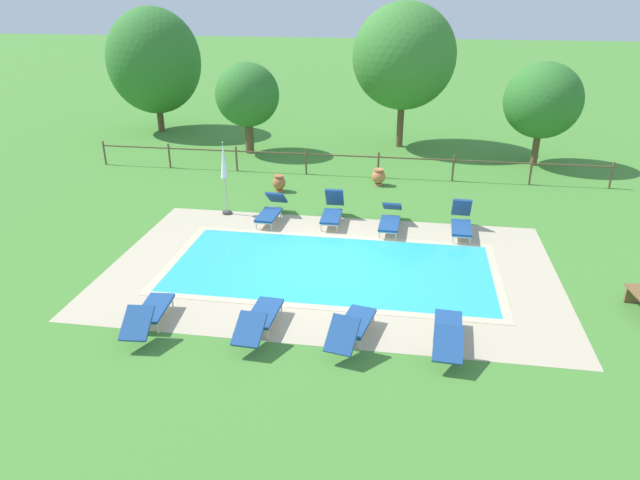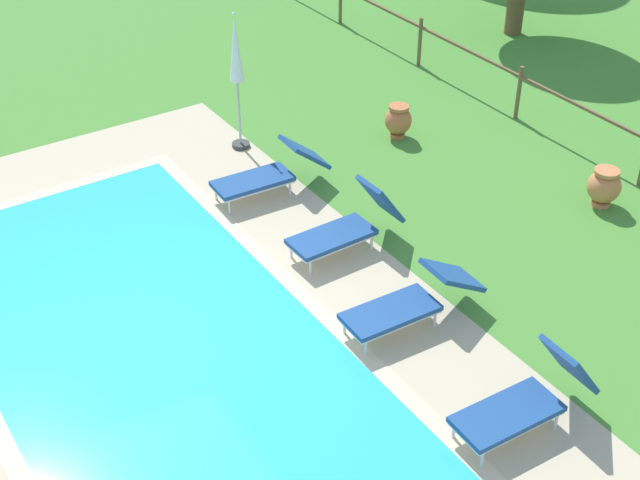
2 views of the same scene
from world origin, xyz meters
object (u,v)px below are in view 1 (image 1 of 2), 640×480
(sun_lounger_north_mid, at_px, (448,332))
(tree_west_mid, at_px, (154,61))
(sun_lounger_south_near_corner, at_px, (461,222))
(terracotta_urn_near_fence, at_px, (379,176))
(sun_lounger_north_far, at_px, (271,210))
(sun_lounger_north_end, at_px, (260,318))
(tree_far_west, at_px, (404,57))
(patio_umbrella_closed_row_west, at_px, (224,167))
(tree_centre, at_px, (247,95))
(sun_lounger_south_mid, at_px, (149,313))
(tree_east_mid, at_px, (543,101))
(sun_lounger_south_far, at_px, (332,211))
(terracotta_urn_by_tree, at_px, (279,183))
(sun_lounger_south_end, at_px, (352,326))
(sun_lounger_north_near_steps, at_px, (390,219))

(sun_lounger_north_mid, distance_m, tree_west_mid, 23.57)
(sun_lounger_south_near_corner, xyz_separation_m, terracotta_urn_near_fence, (-2.87, 4.49, -0.04))
(sun_lounger_north_mid, relative_size, sun_lounger_north_far, 1.04)
(sun_lounger_north_end, distance_m, terracotta_urn_near_fence, 11.12)
(sun_lounger_south_near_corner, bearing_deg, tree_far_west, 101.88)
(sun_lounger_south_near_corner, distance_m, patio_umbrella_closed_row_west, 7.92)
(terracotta_urn_near_fence, relative_size, tree_centre, 0.16)
(sun_lounger_north_mid, height_order, sun_lounger_south_mid, sun_lounger_south_mid)
(tree_far_west, bearing_deg, tree_east_mid, -21.24)
(sun_lounger_south_far, xyz_separation_m, terracotta_urn_by_tree, (-2.42, 2.83, -0.05))
(sun_lounger_south_end, height_order, tree_centre, tree_centre)
(sun_lounger_south_mid, relative_size, tree_east_mid, 0.48)
(sun_lounger_north_end, relative_size, sun_lounger_south_mid, 1.00)
(sun_lounger_north_near_steps, height_order, tree_west_mid, tree_west_mid)
(sun_lounger_north_end, distance_m, tree_far_west, 17.79)
(sun_lounger_south_mid, height_order, patio_umbrella_closed_row_west, patio_umbrella_closed_row_west)
(tree_far_west, bearing_deg, terracotta_urn_by_tree, -119.61)
(sun_lounger_south_far, height_order, terracotta_urn_near_fence, sun_lounger_south_far)
(sun_lounger_north_far, xyz_separation_m, sun_lounger_south_near_corner, (6.15, -0.17, 0.02))
(sun_lounger_south_end, height_order, tree_west_mid, tree_west_mid)
(sun_lounger_north_end, relative_size, tree_east_mid, 0.48)
(sun_lounger_south_mid, relative_size, patio_umbrella_closed_row_west, 0.83)
(terracotta_urn_by_tree, bearing_deg, patio_umbrella_closed_row_west, -115.69)
(sun_lounger_north_mid, bearing_deg, patio_umbrella_closed_row_west, 135.67)
(sun_lounger_south_mid, distance_m, tree_west_mid, 20.44)
(terracotta_urn_near_fence, xyz_separation_m, tree_centre, (-6.29, 3.98, 2.31))
(sun_lounger_south_near_corner, height_order, terracotta_urn_near_fence, sun_lounger_south_near_corner)
(patio_umbrella_closed_row_west, bearing_deg, sun_lounger_north_mid, -44.33)
(sun_lounger_north_far, bearing_deg, tree_west_mid, 126.99)
(sun_lounger_south_mid, xyz_separation_m, sun_lounger_south_end, (4.61, 0.14, 0.01))
(tree_centre, bearing_deg, sun_lounger_north_mid, -60.32)
(sun_lounger_north_near_steps, height_order, terracotta_urn_near_fence, sun_lounger_north_near_steps)
(sun_lounger_north_near_steps, relative_size, tree_east_mid, 0.47)
(sun_lounger_south_far, distance_m, terracotta_urn_near_fence, 4.35)
(sun_lounger_north_mid, distance_m, tree_east_mid, 15.62)
(sun_lounger_south_near_corner, distance_m, sun_lounger_south_end, 7.06)
(sun_lounger_south_near_corner, relative_size, tree_centre, 0.45)
(sun_lounger_north_far, relative_size, sun_lounger_south_mid, 0.97)
(sun_lounger_north_end, xyz_separation_m, terracotta_urn_near_fence, (1.95, 10.95, -0.00))
(tree_east_mid, bearing_deg, terracotta_urn_near_fence, -149.02)
(terracotta_urn_by_tree, bearing_deg, tree_east_mid, 27.25)
(sun_lounger_north_near_steps, xyz_separation_m, tree_centre, (-6.94, 8.44, 2.30))
(sun_lounger_south_end, bearing_deg, terracotta_urn_by_tree, 111.51)
(terracotta_urn_near_fence, xyz_separation_m, tree_west_mid, (-12.19, 7.50, 3.30))
(sun_lounger_south_far, height_order, tree_centre, tree_centre)
(sun_lounger_north_mid, distance_m, sun_lounger_south_near_corner, 6.43)
(sun_lounger_north_near_steps, distance_m, patio_umbrella_closed_row_west, 5.76)
(sun_lounger_north_near_steps, relative_size, sun_lounger_south_near_corner, 1.12)
(sun_lounger_south_far, relative_size, tree_far_west, 0.28)
(sun_lounger_north_mid, height_order, sun_lounger_north_end, sun_lounger_north_mid)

